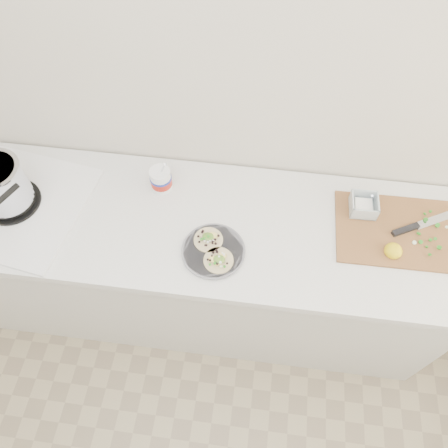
# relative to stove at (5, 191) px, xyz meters

# --- Properties ---
(counter) EXTENTS (2.44, 0.66, 0.90)m
(counter) POSITION_rel_stove_xyz_m (0.73, 0.03, -0.54)
(counter) COLOR silver
(counter) RESTS_ON ground
(stove) EXTENTS (0.67, 0.64, 0.28)m
(stove) POSITION_rel_stove_xyz_m (0.00, 0.00, 0.00)
(stove) COLOR silver
(stove) RESTS_ON counter
(taco_plate) EXTENTS (0.26, 0.26, 0.04)m
(taco_plate) POSITION_rel_stove_xyz_m (0.89, -0.12, -0.08)
(taco_plate) COLOR slate
(taco_plate) RESTS_ON counter
(tub) EXTENTS (0.09, 0.09, 0.21)m
(tub) POSITION_rel_stove_xyz_m (0.62, 0.17, -0.03)
(tub) COLOR white
(tub) RESTS_ON counter
(cutboard) EXTENTS (0.51, 0.36, 0.08)m
(cutboard) POSITION_rel_stove_xyz_m (1.62, 0.08, -0.07)
(cutboard) COLOR brown
(cutboard) RESTS_ON counter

